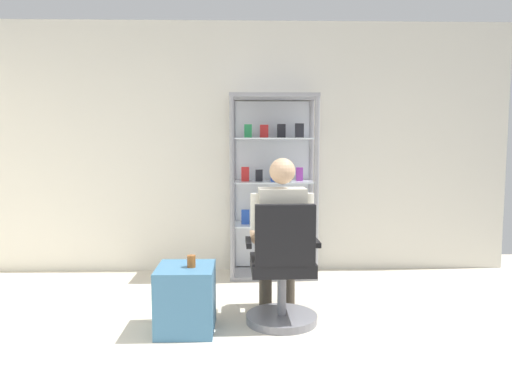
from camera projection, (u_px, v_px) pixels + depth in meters
name	position (u px, v px, depth m)	size (l,w,h in m)	color
back_wall	(235.00, 148.00, 5.29)	(6.00, 0.10, 2.70)	silver
display_cabinet_main	(273.00, 185.00, 5.11)	(0.90, 0.45, 1.90)	gray
office_chair	(283.00, 275.00, 3.70)	(0.57, 0.56, 0.96)	slate
seated_shopkeeper	(281.00, 230.00, 3.83)	(0.49, 0.57, 1.29)	#3F382D
storage_crate	(186.00, 298.00, 3.61)	(0.42, 0.46, 0.49)	teal
tea_glass	(191.00, 261.00, 3.56)	(0.06, 0.06, 0.09)	brown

